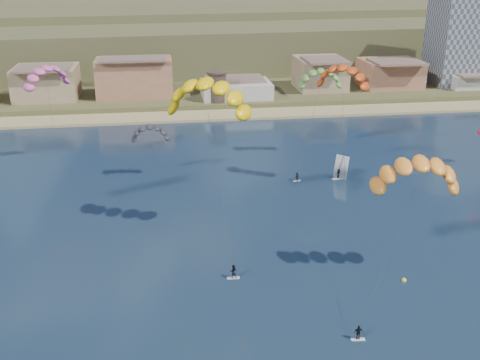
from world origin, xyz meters
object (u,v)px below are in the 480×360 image
(buoy, at_px, (404,280))
(apartment_tower, at_px, (466,33))
(kitesurfer_yellow, at_px, (208,92))
(kitesurfer_green, at_px, (320,76))
(kitesurfer_orange, at_px, (417,168))
(windsurfer, at_px, (340,172))
(watchtower, at_px, (217,86))

(buoy, bearing_deg, apartment_tower, 59.70)
(kitesurfer_yellow, distance_m, buoy, 37.86)
(apartment_tower, distance_m, buoy, 129.52)
(apartment_tower, relative_size, kitesurfer_green, 1.44)
(kitesurfer_yellow, relative_size, kitesurfer_orange, 1.24)
(kitesurfer_yellow, bearing_deg, windsurfer, 36.56)
(windsurfer, bearing_deg, buoy, -93.99)
(apartment_tower, xyz_separation_m, windsurfer, (-62.07, -72.55, -16.34))
(kitesurfer_yellow, relative_size, windsurfer, 5.85)
(kitesurfer_orange, bearing_deg, kitesurfer_yellow, 145.73)
(kitesurfer_yellow, bearing_deg, kitesurfer_orange, -34.27)
(apartment_tower, bearing_deg, windsurfer, -130.55)
(kitesurfer_green, bearing_deg, apartment_tower, 43.53)
(windsurfer, xyz_separation_m, buoy, (-2.67, -38.23, -1.36))
(buoy, bearing_deg, kitesurfer_orange, 63.26)
(watchtower, distance_m, buoy, 98.17)
(watchtower, relative_size, kitesurfer_green, 0.39)
(kitesurfer_yellow, xyz_separation_m, buoy, (24.49, -18.09, -22.51))
(watchtower, relative_size, kitesurfer_yellow, 0.32)
(watchtower, relative_size, buoy, 13.34)
(kitesurfer_yellow, xyz_separation_m, windsurfer, (27.16, 20.14, -21.14))
(apartment_tower, height_order, kitesurfer_orange, apartment_tower)
(kitesurfer_orange, relative_size, kitesurfer_green, 0.99)
(apartment_tower, distance_m, kitesurfer_yellow, 128.75)
(kitesurfer_orange, xyz_separation_m, buoy, (-0.52, -1.04, -15.67))
(kitesurfer_orange, distance_m, kitesurfer_green, 49.48)
(apartment_tower, relative_size, windsurfer, 6.89)
(kitesurfer_orange, relative_size, buoy, 34.10)
(watchtower, distance_m, kitesurfer_green, 50.48)
(apartment_tower, height_order, buoy, apartment_tower)
(watchtower, relative_size, kitesurfer_orange, 0.39)
(buoy, bearing_deg, kitesurfer_yellow, 143.55)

